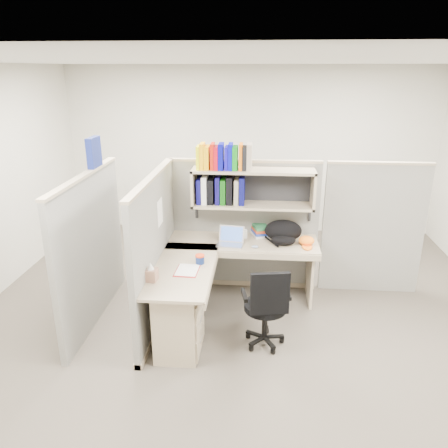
# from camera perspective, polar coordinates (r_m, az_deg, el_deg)

# --- Properties ---
(ground) EXTENTS (6.00, 6.00, 0.00)m
(ground) POSITION_cam_1_polar(r_m,az_deg,el_deg) (4.93, 2.07, -12.68)
(ground) COLOR #332E28
(ground) RESTS_ON ground
(room_shell) EXTENTS (6.00, 6.00, 6.00)m
(room_shell) POSITION_cam_1_polar(r_m,az_deg,el_deg) (4.29, 2.33, 5.95)
(room_shell) COLOR beige
(room_shell) RESTS_ON ground
(cubicle) EXTENTS (3.79, 1.84, 1.95)m
(cubicle) POSITION_cam_1_polar(r_m,az_deg,el_deg) (4.96, -1.78, -0.74)
(cubicle) COLOR slate
(cubicle) RESTS_ON ground
(desk) EXTENTS (1.74, 1.75, 0.73)m
(desk) POSITION_cam_1_polar(r_m,az_deg,el_deg) (4.49, -3.33, -9.64)
(desk) COLOR tan
(desk) RESTS_ON ground
(laptop) EXTENTS (0.32, 0.32, 0.21)m
(laptop) POSITION_cam_1_polar(r_m,az_deg,el_deg) (4.95, 0.80, -1.67)
(laptop) COLOR #ADADB2
(laptop) RESTS_ON desk
(backpack) EXTENTS (0.47, 0.39, 0.25)m
(backpack) POSITION_cam_1_polar(r_m,az_deg,el_deg) (5.06, 7.77, -1.09)
(backpack) COLOR black
(backpack) RESTS_ON desk
(orange_cap) EXTENTS (0.18, 0.21, 0.10)m
(orange_cap) POSITION_cam_1_polar(r_m,az_deg,el_deg) (5.08, 10.72, -2.13)
(orange_cap) COLOR orange
(orange_cap) RESTS_ON desk
(snack_canister) EXTENTS (0.10, 0.10, 0.09)m
(snack_canister) POSITION_cam_1_polar(r_m,az_deg,el_deg) (4.52, -3.16, -4.58)
(snack_canister) COLOR navy
(snack_canister) RESTS_ON desk
(tissue_box) EXTENTS (0.13, 0.13, 0.19)m
(tissue_box) POSITION_cam_1_polar(r_m,az_deg,el_deg) (4.21, -9.55, -6.14)
(tissue_box) COLOR #A0715A
(tissue_box) RESTS_ON desk
(mouse) EXTENTS (0.09, 0.06, 0.03)m
(mouse) POSITION_cam_1_polar(r_m,az_deg,el_deg) (4.92, 4.07, -2.97)
(mouse) COLOR #7B8EAF
(mouse) RESTS_ON desk
(paper_cup) EXTENTS (0.08, 0.08, 0.10)m
(paper_cup) POSITION_cam_1_polar(r_m,az_deg,el_deg) (5.19, 2.66, -1.29)
(paper_cup) COLOR white
(paper_cup) RESTS_ON desk
(book_stack) EXTENTS (0.26, 0.30, 0.12)m
(book_stack) POSITION_cam_1_polar(r_m,az_deg,el_deg) (5.29, 4.78, -0.81)
(book_stack) COLOR gray
(book_stack) RESTS_ON desk
(loose_paper) EXTENTS (0.22, 0.29, 0.00)m
(loose_paper) POSITION_cam_1_polar(r_m,az_deg,el_deg) (4.41, -4.82, -5.99)
(loose_paper) COLOR white
(loose_paper) RESTS_ON desk
(task_chair) EXTENTS (0.49, 0.45, 0.89)m
(task_chair) POSITION_cam_1_polar(r_m,az_deg,el_deg) (4.41, 5.46, -12.24)
(task_chair) COLOR black
(task_chair) RESTS_ON ground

